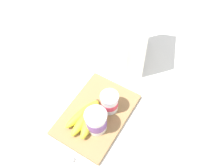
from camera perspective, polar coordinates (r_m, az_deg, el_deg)
name	(u,v)px	position (r m, az deg, el deg)	size (l,w,h in m)	color
ground_plane	(97,115)	(0.93, -3.60, -7.28)	(2.40, 2.40, 0.00)	silver
cutting_board	(96,114)	(0.92, -3.63, -7.04)	(0.31, 0.21, 0.02)	#A37A4C
cereal_box	(140,36)	(0.98, 6.45, 11.09)	(0.20, 0.07, 0.28)	white
yogurt_cup_front	(109,102)	(0.89, -0.60, -4.23)	(0.07, 0.07, 0.08)	white
yogurt_cup_back	(96,121)	(0.85, -3.68, -8.59)	(0.08, 0.08, 0.09)	white
banana_bunch	(86,117)	(0.89, -5.99, -7.62)	(0.17, 0.11, 0.04)	yellow
spoon	(62,158)	(0.88, -11.62, -16.45)	(0.06, 0.13, 0.01)	silver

